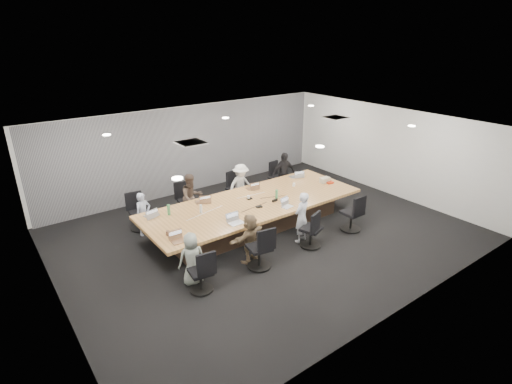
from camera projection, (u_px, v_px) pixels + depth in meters
floor at (265, 233)px, 10.54m from camera, size 10.00×8.00×0.00m
ceiling at (266, 129)px, 9.49m from camera, size 10.00×8.00×0.00m
wall_back at (190, 149)px, 12.99m from camera, size 10.00×0.00×2.80m
wall_front at (404, 249)px, 7.03m from camera, size 10.00×0.00×2.80m
wall_left at (48, 242)px, 7.25m from camera, size 0.00×8.00×2.80m
wall_right at (389, 151)px, 12.77m from camera, size 0.00×8.00×2.80m
curtain at (192, 149)px, 12.93m from camera, size 9.80×0.04×2.80m
conference_table at (254, 213)px, 10.76m from camera, size 6.00×2.20×0.74m
chair_0 at (139, 215)px, 10.62m from camera, size 0.62×0.62×0.81m
chair_1 at (187, 203)px, 11.40m from camera, size 0.59×0.59×0.78m
chair_2 at (235, 191)px, 12.32m from camera, size 0.56×0.56×0.73m
chair_3 at (277, 180)px, 13.24m from camera, size 0.56×0.56×0.74m
chair_4 at (201, 275)px, 8.08m from camera, size 0.57×0.57×0.75m
chair_5 at (259, 251)px, 8.88m from camera, size 0.66×0.66×0.84m
chair_6 at (311, 232)px, 9.76m from camera, size 0.69×0.69×0.80m
chair_7 at (352, 215)px, 10.57m from camera, size 0.58×0.58×0.85m
person_0 at (144, 214)px, 10.30m from camera, size 0.47×0.35×1.15m
laptop_0 at (151, 215)px, 9.82m from camera, size 0.38×0.30×0.02m
person_1 at (192, 198)px, 11.03m from camera, size 0.69×0.55×1.37m
laptop_1 at (201, 202)px, 10.60m from camera, size 0.36×0.29×0.02m
person_2 at (241, 186)px, 11.95m from camera, size 0.87×0.51×1.33m
laptop_2 at (252, 188)px, 11.51m from camera, size 0.31×0.23×0.02m
person_3 at (284, 173)px, 12.86m from camera, size 0.86×0.44×1.40m
laptop_3 at (295, 177)px, 12.43m from camera, size 0.38×0.30×0.02m
person_4 at (192, 259)px, 8.26m from camera, size 0.62×0.46×1.16m
laptop_4 at (179, 241)px, 8.61m from camera, size 0.33×0.24×0.02m
person_5 at (250, 238)px, 9.08m from camera, size 1.14×0.62×1.17m
laptop_5 at (236, 223)px, 9.43m from camera, size 0.35×0.24×0.02m
person_6 at (302, 217)px, 9.93m from camera, size 0.54×0.42×1.32m
laptop_6 at (287, 207)px, 10.30m from camera, size 0.32×0.24×0.02m
bottle_green_left at (169, 210)px, 9.82m from camera, size 0.09×0.09×0.27m
bottle_green_right at (277, 194)px, 10.77m from camera, size 0.09×0.09×0.26m
bottle_clear at (201, 209)px, 9.94m from camera, size 0.07×0.07×0.22m
cup_white_far at (248, 197)px, 10.77m from camera, size 0.08×0.08×0.10m
cup_white_near at (294, 185)px, 11.67m from camera, size 0.10×0.10×0.10m
mug_brown at (168, 233)px, 8.87m from camera, size 0.09×0.09×0.10m
mic_left at (259, 207)px, 10.29m from camera, size 0.18×0.15×0.03m
mic_right at (250, 199)px, 10.79m from camera, size 0.15×0.11×0.03m
stapler at (275, 200)px, 10.63m from camera, size 0.18×0.06×0.06m
canvas_bag at (325, 180)px, 11.95m from camera, size 0.30×0.19×0.16m
snack_packet at (330, 183)px, 11.91m from camera, size 0.21×0.16×0.04m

